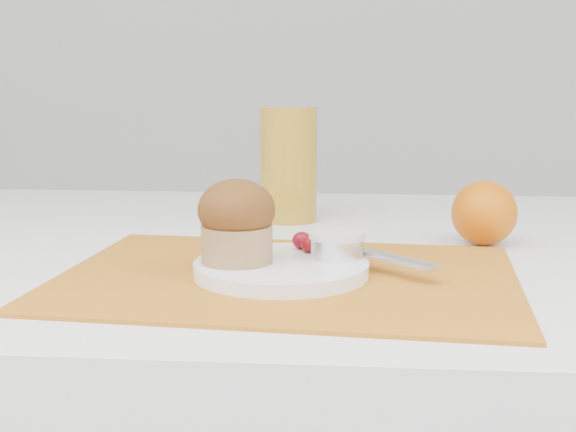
# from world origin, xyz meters

# --- Properties ---
(placemat) EXTENTS (0.48, 0.37, 0.00)m
(placemat) POSITION_xyz_m (-0.02, -0.11, 0.75)
(placemat) COLOR #BE6E1A
(placemat) RESTS_ON table
(plate) EXTENTS (0.21, 0.21, 0.01)m
(plate) POSITION_xyz_m (-0.03, -0.12, 0.76)
(plate) COLOR white
(plate) RESTS_ON placemat
(ramekin) EXTENTS (0.07, 0.07, 0.02)m
(ramekin) POSITION_xyz_m (0.03, -0.09, 0.78)
(ramekin) COLOR silver
(ramekin) RESTS_ON plate
(cream) EXTENTS (0.07, 0.07, 0.01)m
(cream) POSITION_xyz_m (0.03, -0.09, 0.79)
(cream) COLOR silver
(cream) RESTS_ON ramekin
(raspberry_near) EXTENTS (0.02, 0.02, 0.02)m
(raspberry_near) POSITION_xyz_m (-0.01, -0.06, 0.78)
(raspberry_near) COLOR #51020D
(raspberry_near) RESTS_ON plate
(raspberry_far) EXTENTS (0.02, 0.02, 0.02)m
(raspberry_far) POSITION_xyz_m (-0.00, -0.07, 0.78)
(raspberry_far) COLOR #520204
(raspberry_far) RESTS_ON plate
(butter_knife) EXTENTS (0.15, 0.14, 0.00)m
(butter_knife) POSITION_xyz_m (0.05, -0.07, 0.77)
(butter_knife) COLOR silver
(butter_knife) RESTS_ON plate
(orange) EXTENTS (0.08, 0.08, 0.08)m
(orange) POSITION_xyz_m (0.20, 0.06, 0.79)
(orange) COLOR #D26207
(orange) RESTS_ON table
(juice_glass) EXTENTS (0.10, 0.10, 0.16)m
(juice_glass) POSITION_xyz_m (-0.05, 0.20, 0.83)
(juice_glass) COLOR #B48A21
(juice_glass) RESTS_ON table
(muffin) EXTENTS (0.08, 0.08, 0.08)m
(muffin) POSITION_xyz_m (-0.07, -0.12, 0.81)
(muffin) COLOR #A98152
(muffin) RESTS_ON plate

